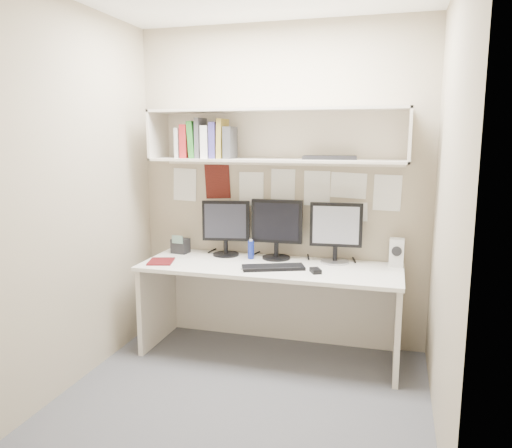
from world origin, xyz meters
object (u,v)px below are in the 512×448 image
(monitor_center, at_px, (277,227))
(speaker, at_px, (397,252))
(desk_phone, at_px, (180,246))
(monitor_left, at_px, (226,226))
(keyboard, at_px, (273,267))
(monitor_right, at_px, (336,230))
(maroon_notebook, at_px, (161,261))
(desk, at_px, (270,310))

(monitor_center, height_order, speaker, monitor_center)
(monitor_center, bearing_deg, desk_phone, -178.75)
(monitor_left, bearing_deg, keyboard, -44.57)
(monitor_right, height_order, maroon_notebook, monitor_right)
(monitor_right, bearing_deg, maroon_notebook, -168.93)
(monitor_left, xyz_separation_m, maroon_notebook, (-0.42, -0.37, -0.24))
(monitor_left, distance_m, monitor_right, 0.91)
(keyboard, bearing_deg, desk, 94.16)
(monitor_right, distance_m, keyboard, 0.59)
(monitor_right, distance_m, desk_phone, 1.33)
(monitor_center, distance_m, desk_phone, 0.86)
(monitor_center, xyz_separation_m, speaker, (0.94, 0.01, -0.15))
(maroon_notebook, bearing_deg, monitor_left, 26.57)
(keyboard, bearing_deg, desk_phone, 139.93)
(monitor_right, relative_size, keyboard, 1.02)
(desk_phone, bearing_deg, monitor_left, 10.99)
(monitor_right, distance_m, maroon_notebook, 1.40)
(desk, bearing_deg, monitor_center, 90.21)
(desk, xyz_separation_m, monitor_right, (0.47, 0.22, 0.62))
(desk_phone, bearing_deg, maroon_notebook, -86.46)
(monitor_right, bearing_deg, keyboard, -147.04)
(monitor_left, relative_size, keyboard, 0.99)
(desk, xyz_separation_m, desk_phone, (-0.84, 0.19, 0.43))
(monitor_left, relative_size, monitor_right, 0.97)
(desk, xyz_separation_m, maroon_notebook, (-0.85, -0.15, 0.37))
(monitor_right, relative_size, maroon_notebook, 2.08)
(monitor_center, distance_m, speaker, 0.95)
(desk, height_order, desk_phone, desk_phone)
(maroon_notebook, bearing_deg, keyboard, -12.06)
(speaker, distance_m, desk_phone, 1.78)
(monitor_center, relative_size, desk_phone, 2.97)
(monitor_left, height_order, keyboard, monitor_left)
(maroon_notebook, distance_m, desk_phone, 0.34)
(keyboard, xyz_separation_m, maroon_notebook, (-0.90, -0.05, -0.01))
(desk, bearing_deg, maroon_notebook, -169.99)
(maroon_notebook, bearing_deg, desk_phone, 72.18)
(maroon_notebook, xyz_separation_m, desk_phone, (0.02, 0.34, 0.06))
(monitor_left, xyz_separation_m, monitor_center, (0.43, -0.00, 0.01))
(speaker, height_order, desk_phone, speaker)
(monitor_right, height_order, desk_phone, monitor_right)
(monitor_center, xyz_separation_m, keyboard, (0.05, -0.32, -0.25))
(monitor_left, distance_m, keyboard, 0.63)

